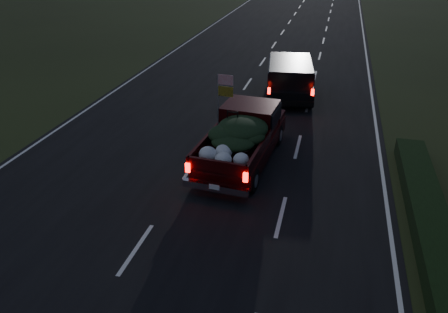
% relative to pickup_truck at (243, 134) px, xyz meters
% --- Properties ---
extents(ground, '(120.00, 120.00, 0.00)m').
position_rel_pickup_truck_xyz_m(ground, '(-1.68, -5.81, -1.09)').
color(ground, black).
rests_on(ground, ground).
extents(road_asphalt, '(14.00, 120.00, 0.02)m').
position_rel_pickup_truck_xyz_m(road_asphalt, '(-1.68, -5.81, -1.08)').
color(road_asphalt, black).
rests_on(road_asphalt, ground).
extents(hedge_row, '(1.00, 10.00, 0.60)m').
position_rel_pickup_truck_xyz_m(hedge_row, '(6.12, -2.81, -0.79)').
color(hedge_row, black).
rests_on(hedge_row, ground).
extents(pickup_truck, '(2.53, 5.67, 2.90)m').
position_rel_pickup_truck_xyz_m(pickup_truck, '(0.00, 0.00, 0.00)').
color(pickup_truck, black).
rests_on(pickup_truck, ground).
extents(lead_suv, '(2.92, 5.58, 1.53)m').
position_rel_pickup_truck_xyz_m(lead_suv, '(0.81, 7.67, 0.07)').
color(lead_suv, black).
rests_on(lead_suv, ground).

